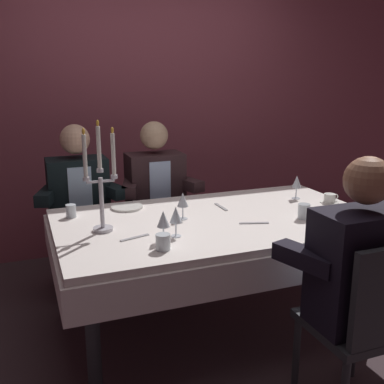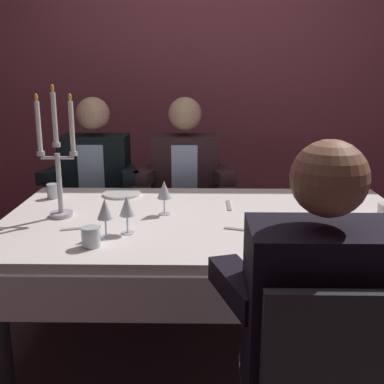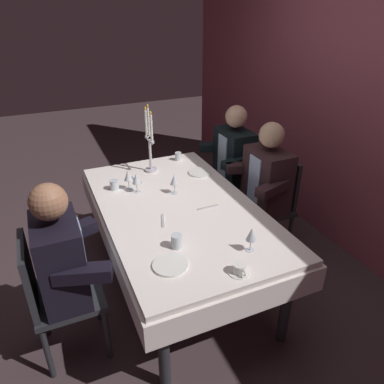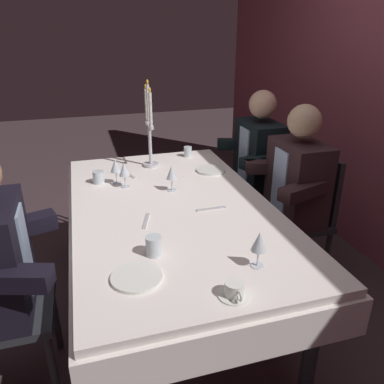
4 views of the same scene
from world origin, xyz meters
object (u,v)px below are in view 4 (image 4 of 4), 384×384
object	(u,v)px
wine_glass_0	(115,166)
wine_glass_2	(172,173)
dinner_plate_0	(136,277)
dining_table	(173,223)
dinner_plate_1	(211,170)
water_tumbler_0	(99,177)
water_tumbler_1	(154,246)
wine_glass_3	(124,170)
wine_glass_1	(259,243)
water_tumbler_2	(188,152)
seated_diner_0	(260,155)
seated_diner_1	(298,181)
coffee_cup_0	(234,290)
candelabra	(150,132)

from	to	relation	value
wine_glass_0	wine_glass_2	bearing A→B (deg)	55.19
dinner_plate_0	wine_glass_0	bearing A→B (deg)	178.04
dining_table	dinner_plate_1	xyz separation A→B (m)	(-0.46, 0.39, 0.13)
dinner_plate_1	water_tumbler_0	distance (m)	0.77
wine_glass_2	water_tumbler_1	distance (m)	0.73
wine_glass_3	wine_glass_1	bearing A→B (deg)	22.45
dinner_plate_0	water_tumbler_2	world-z (taller)	water_tumbler_2
dining_table	wine_glass_3	bearing A→B (deg)	-146.86
water_tumbler_1	seated_diner_0	bearing A→B (deg)	137.46
seated_diner_1	water_tumbler_2	bearing A→B (deg)	-140.95
dinner_plate_0	wine_glass_1	xyz separation A→B (m)	(0.06, 0.51, 0.11)
coffee_cup_0	water_tumbler_1	bearing A→B (deg)	-147.35
dining_table	wine_glass_0	size ratio (longest dim) A/B	11.83
candelabra	dinner_plate_0	world-z (taller)	candelabra
dining_table	seated_diner_1	bearing A→B (deg)	98.25
dinner_plate_1	seated_diner_1	bearing A→B (deg)	56.05
dinner_plate_0	wine_glass_1	world-z (taller)	wine_glass_1
dining_table	coffee_cup_0	distance (m)	0.86
water_tumbler_1	wine_glass_1	bearing A→B (deg)	62.26
wine_glass_2	water_tumbler_1	bearing A→B (deg)	-20.14
candelabra	wine_glass_3	size ratio (longest dim) A/B	3.71
wine_glass_3	wine_glass_0	bearing A→B (deg)	-151.47
wine_glass_2	coffee_cup_0	size ratio (longest dim) A/B	1.24
dining_table	seated_diner_0	size ratio (longest dim) A/B	1.56
dinner_plate_1	coffee_cup_0	size ratio (longest dim) A/B	1.55
dinner_plate_1	wine_glass_1	bearing A→B (deg)	-9.36
candelabra	water_tumbler_1	size ratio (longest dim) A/B	6.73
dinner_plate_1	water_tumbler_0	bearing A→B (deg)	-89.82
dinner_plate_0	wine_glass_2	bearing A→B (deg)	157.14
wine_glass_2	seated_diner_1	size ratio (longest dim) A/B	0.13
water_tumbler_1	seated_diner_0	xyz separation A→B (m)	(-1.18, 1.09, -0.05)
dinner_plate_1	wine_glass_0	xyz separation A→B (m)	(0.04, -0.66, 0.11)
wine_glass_3	seated_diner_1	world-z (taller)	seated_diner_1
dining_table	water_tumbler_1	bearing A→B (deg)	-22.73
wine_glass_0	wine_glass_1	distance (m)	1.20
candelabra	water_tumbler_2	size ratio (longest dim) A/B	7.78
wine_glass_3	coffee_cup_0	size ratio (longest dim) A/B	1.24
dining_table	seated_diner_0	xyz separation A→B (m)	(-0.71, 0.89, 0.11)
dinner_plate_0	seated_diner_1	bearing A→B (deg)	122.57
wine_glass_2	dining_table	bearing A→B (deg)	-13.68
dining_table	water_tumbler_2	world-z (taller)	water_tumbler_2
wine_glass_3	dinner_plate_0	bearing A→B (deg)	-4.79
seated_diner_1	water_tumbler_0	bearing A→B (deg)	-104.64
wine_glass_0	wine_glass_3	world-z (taller)	same
dinner_plate_1	wine_glass_3	xyz separation A→B (m)	(0.12, -0.61, 0.11)
water_tumbler_0	coffee_cup_0	size ratio (longest dim) A/B	0.61
dinner_plate_0	dinner_plate_1	size ratio (longest dim) A/B	1.02
dinner_plate_0	seated_diner_0	size ratio (longest dim) A/B	0.17
seated_diner_0	water_tumbler_1	bearing A→B (deg)	-42.54
dinner_plate_1	wine_glass_1	world-z (taller)	wine_glass_1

